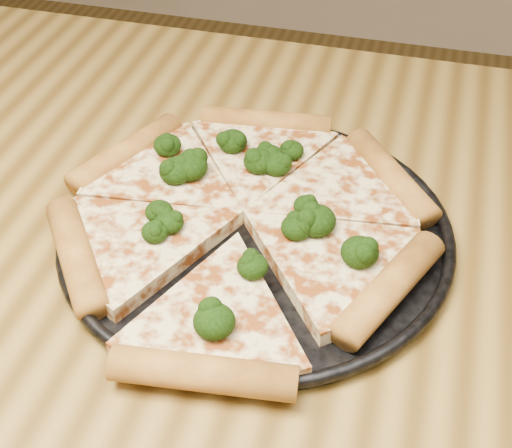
# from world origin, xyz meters

# --- Properties ---
(dining_table) EXTENTS (1.20, 0.90, 0.75)m
(dining_table) POSITION_xyz_m (0.00, 0.00, 0.66)
(dining_table) COLOR olive
(dining_table) RESTS_ON ground
(pizza_pan) EXTENTS (0.34, 0.34, 0.02)m
(pizza_pan) POSITION_xyz_m (0.08, 0.09, 0.76)
(pizza_pan) COLOR black
(pizza_pan) RESTS_ON dining_table
(pizza) EXTENTS (0.34, 0.36, 0.03)m
(pizza) POSITION_xyz_m (0.07, 0.09, 0.77)
(pizza) COLOR #DDC587
(pizza) RESTS_ON pizza_pan
(broccoli_florets) EXTENTS (0.23, 0.25, 0.02)m
(broccoli_florets) POSITION_xyz_m (0.06, 0.10, 0.78)
(broccoli_florets) COLOR black
(broccoli_florets) RESTS_ON pizza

